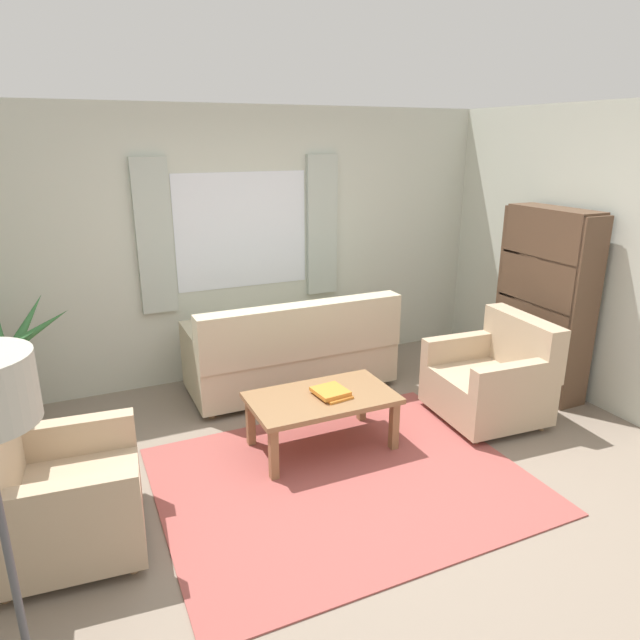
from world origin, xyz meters
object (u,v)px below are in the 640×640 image
(couch, at_px, (293,354))
(book_stack_on_table, at_px, (331,392))
(potted_plant, at_px, (4,376))
(armchair_left, at_px, (55,496))
(bookshelf, at_px, (544,299))
(armchair_right, at_px, (493,379))
(coffee_table, at_px, (322,403))

(couch, xyz_separation_m, book_stack_on_table, (-0.13, -1.09, 0.10))
(potted_plant, bearing_deg, armchair_left, -78.28)
(potted_plant, bearing_deg, bookshelf, -13.08)
(armchair_right, xyz_separation_m, book_stack_on_table, (-1.47, 0.13, 0.11))
(bookshelf, bearing_deg, potted_plant, 76.92)
(book_stack_on_table, relative_size, bookshelf, 0.19)
(armchair_right, distance_m, bookshelf, 0.97)
(armchair_right, xyz_separation_m, bookshelf, (0.76, 0.27, 0.54))
(armchair_left, relative_size, coffee_table, 0.83)
(armchair_left, height_order, bookshelf, bookshelf)
(couch, height_order, armchair_left, couch)
(potted_plant, bearing_deg, coffee_table, -28.12)
(armchair_right, distance_m, coffee_table, 1.54)
(couch, xyz_separation_m, bookshelf, (2.10, -0.94, 0.53))
(armchair_left, distance_m, potted_plant, 1.62)
(couch, distance_m, bookshelf, 2.36)
(potted_plant, bearing_deg, book_stack_on_table, -27.78)
(armchair_right, bearing_deg, coffee_table, -91.52)
(armchair_left, xyz_separation_m, book_stack_on_table, (1.93, 0.39, 0.11))
(potted_plant, bearing_deg, couch, -2.38)
(armchair_right, bearing_deg, potted_plant, -105.58)
(potted_plant, bearing_deg, armchair_right, -19.45)
(armchair_left, relative_size, armchair_right, 1.02)
(armchair_left, bearing_deg, coffee_table, -72.56)
(book_stack_on_table, bearing_deg, coffee_table, 164.47)
(coffee_table, height_order, book_stack_on_table, book_stack_on_table)
(armchair_right, relative_size, bookshelf, 0.52)
(armchair_left, xyz_separation_m, potted_plant, (-0.33, 1.58, 0.18))
(armchair_right, distance_m, book_stack_on_table, 1.48)
(couch, bearing_deg, bookshelf, 155.84)
(armchair_left, xyz_separation_m, bookshelf, (4.16, 0.53, 0.54))
(armchair_left, distance_m, coffee_table, 1.91)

